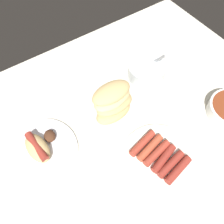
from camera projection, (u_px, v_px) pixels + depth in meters
ground_plane at (122, 124)px, 88.04cm from camera, size 120.00×90.00×3.00cm
bowl_coleslaw at (147, 71)px, 95.34cm from camera, size 13.78×13.78×15.54cm
plate_hotdog_assembled at (39, 150)px, 79.40cm from camera, size 24.08×24.08×5.61cm
plate_sausages at (160, 157)px, 78.54cm from camera, size 23.63×23.63×3.38cm
bread_stack at (113, 102)px, 82.54cm from camera, size 14.43×8.98×14.40cm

